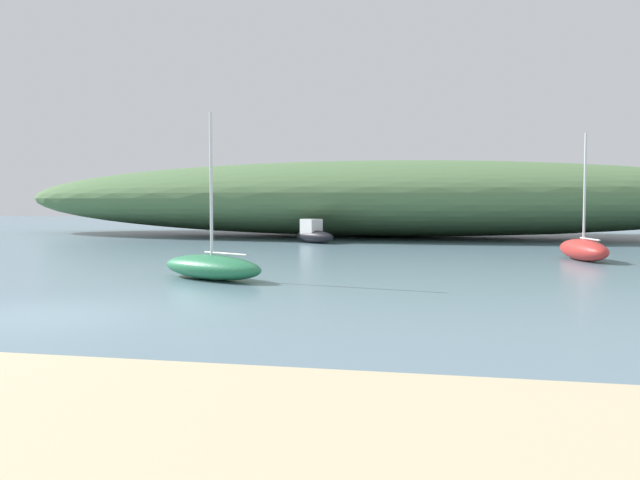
{
  "coord_description": "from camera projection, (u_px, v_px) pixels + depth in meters",
  "views": [
    {
      "loc": [
        7.39,
        -11.18,
        2.14
      ],
      "look_at": [
        3.64,
        6.53,
        1.04
      ],
      "focal_mm": 39.47,
      "sensor_mm": 36.0,
      "label": 1
    }
  ],
  "objects": [
    {
      "name": "motorboat_east_reach",
      "position": [
        314.0,
        234.0,
        32.9
      ],
      "size": [
        2.51,
        2.25,
        1.12
      ],
      "color": "black",
      "rests_on": "ground"
    },
    {
      "name": "sailboat_centre_water",
      "position": [
        583.0,
        249.0,
        23.73
      ],
      "size": [
        1.8,
        3.31,
        4.29
      ],
      "color": "#B72D28",
      "rests_on": "ground"
    },
    {
      "name": "distant_hill",
      "position": [
        380.0,
        198.0,
        38.98
      ],
      "size": [
        42.1,
        12.79,
        4.15
      ],
      "primitive_type": "ellipsoid",
      "color": "#517547",
      "rests_on": "ground"
    },
    {
      "name": "ground_plane",
      "position": [
        46.0,
        317.0,
        12.57
      ],
      "size": [
        120.0,
        120.0,
        0.0
      ],
      "primitive_type": "plane",
      "color": "slate"
    },
    {
      "name": "sailboat_by_sandbar",
      "position": [
        212.0,
        266.0,
        18.27
      ],
      "size": [
        3.58,
        2.65,
        4.32
      ],
      "color": "#287A4C",
      "rests_on": "ground"
    }
  ]
}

